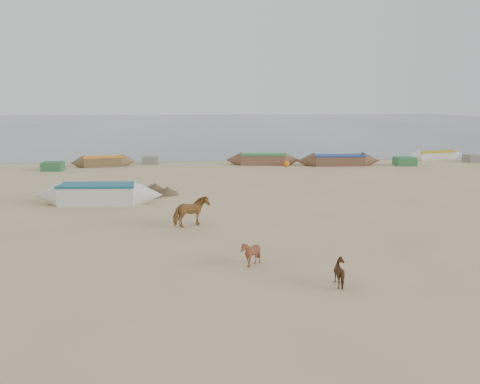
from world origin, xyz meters
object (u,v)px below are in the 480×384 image
Objects in this scene: calf_front at (251,253)px; near_canoe at (98,194)px; cow_adult at (191,212)px; calf_right at (343,273)px.

near_canoe reaches higher than calf_front.
cow_adult reaches higher than calf_right.
calf_front is 1.15× the size of calf_right.
calf_front is 2.90m from calf_right.
calf_right is (4.26, -6.42, -0.25)m from cow_adult.
calf_right is at bearing 48.97° from calf_front.
calf_front is (1.91, -4.74, -0.19)m from cow_adult.
near_canoe is (-8.86, 10.97, 0.13)m from calf_right.
calf_front is at bearing -51.79° from near_canoe.
calf_front is 0.13× the size of near_canoe.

